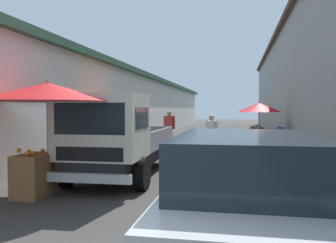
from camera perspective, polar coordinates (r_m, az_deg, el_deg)
The scene contains 10 objects.
ground at distance 14.81m, azimuth 6.11°, elevation -4.72°, with size 90.00×90.00×0.00m, color #3D3A38.
building_left_whitewash at distance 18.97m, azimuth -15.49°, elevation 2.45°, with size 49.80×7.50×3.78m.
fruit_stall_far_left at distance 7.41m, azimuth -19.57°, elevation 2.96°, with size 2.69×2.69×2.36m.
fruit_stall_near_right at distance 17.21m, azimuth 14.76°, elevation 1.39°, with size 2.14×2.14×2.14m.
fruit_stall_mid_lane at distance 12.13m, azimuth -7.92°, elevation 1.53°, with size 2.22×2.22×2.25m.
hatchback_car at distance 4.24m, azimuth 12.63°, elevation -11.71°, with size 3.93×1.96×1.45m.
delivery_truck at distance 8.27m, azimuth -8.99°, elevation -2.84°, with size 4.96×2.06×2.08m.
vendor_by_crates at distance 12.34m, azimuth 7.23°, elevation -1.97°, with size 0.48×0.45×1.54m.
vendor_in_shade at distance 15.96m, azimuth 0.21°, elevation -0.77°, with size 0.39×0.59×1.65m.
parked_scooter at distance 15.92m, azimuth 18.00°, elevation -2.71°, with size 1.68×0.52×1.14m.
Camera 1 is at (-1.15, -1.39, 1.74)m, focal length 36.80 mm.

